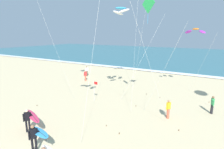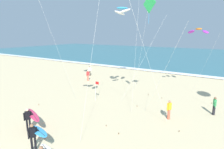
# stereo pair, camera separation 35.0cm
# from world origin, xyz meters

# --- Properties ---
(ocean_water) EXTENTS (160.00, 60.00, 0.08)m
(ocean_water) POSITION_xyz_m (0.00, 58.58, 0.04)
(ocean_water) COLOR #336B7A
(ocean_water) RESTS_ON ground
(shoreline_foam) EXTENTS (160.00, 1.71, 0.01)m
(shoreline_foam) POSITION_xyz_m (0.00, 28.88, 0.09)
(shoreline_foam) COLOR white
(shoreline_foam) RESTS_ON ocean_water
(surfer_lead) EXTENTS (2.18, 1.17, 1.71)m
(surfer_lead) POSITION_xyz_m (-1.16, 2.62, 1.05)
(surfer_lead) COLOR black
(surfer_lead) RESTS_ON ground
(surfer_third) EXTENTS (2.51, 1.35, 1.71)m
(surfer_third) POSITION_xyz_m (-3.42, 3.84, 1.05)
(surfer_third) COLOR black
(surfer_third) RESTS_ON ground
(kite_diamond_emerald_mid) EXTENTS (4.06, 2.36, 9.81)m
(kite_diamond_emerald_mid) POSITION_xyz_m (2.25, 11.13, 8.83)
(kite_diamond_emerald_mid) COLOR green
(kite_diamond_emerald_mid) RESTS_ON ground
(kite_arc_cobalt_far) EXTENTS (4.36, 4.41, 9.09)m
(kite_arc_cobalt_far) POSITION_xyz_m (-0.76, 12.13, 8.76)
(kite_arc_cobalt_far) COLOR white
(kite_arc_cobalt_far) RESTS_ON ground
(kite_arc_amber_distant) EXTENTS (3.52, 4.31, 7.35)m
(kite_arc_amber_distant) POSITION_xyz_m (4.72, 19.72, 7.03)
(kite_arc_amber_distant) COLOR purple
(kite_arc_amber_distant) RESTS_ON ground
(bystander_white_top) EXTENTS (0.31, 0.45, 1.59)m
(bystander_white_top) POSITION_xyz_m (-10.90, 19.63, 0.81)
(bystander_white_top) COLOR #4C3D2D
(bystander_white_top) RESTS_ON ground
(bystander_yellow_top) EXTENTS (0.31, 0.45, 1.59)m
(bystander_yellow_top) POSITION_xyz_m (4.35, 10.83, 0.81)
(bystander_yellow_top) COLOR #D8593F
(bystander_yellow_top) RESTS_ON ground
(bystander_green_top) EXTENTS (0.28, 0.48, 1.59)m
(bystander_green_top) POSITION_xyz_m (7.35, 13.66, 0.81)
(bystander_green_top) COLOR black
(bystander_green_top) RESTS_ON ground
(bystander_red_top) EXTENTS (0.27, 0.48, 1.59)m
(bystander_red_top) POSITION_xyz_m (-9.06, 16.96, 0.81)
(bystander_red_top) COLOR #D8593F
(bystander_red_top) RESTS_ON ground
(lifeguard_flag) EXTENTS (0.45, 0.05, 2.10)m
(lifeguard_flag) POSITION_xyz_m (-3.14, 11.06, 1.27)
(lifeguard_flag) COLOR silver
(lifeguard_flag) RESTS_ON ground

